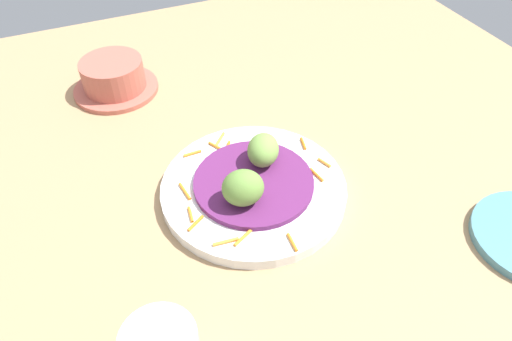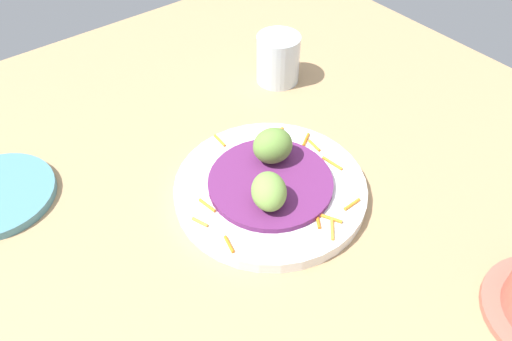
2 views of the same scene
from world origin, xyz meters
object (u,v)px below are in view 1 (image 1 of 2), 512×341
object	(u,v)px
guac_scoop_left	(243,188)
guac_scoop_center	(263,150)
terracotta_bowl	(114,78)
main_plate	(254,189)

from	to	relation	value
guac_scoop_left	guac_scoop_center	size ratio (longest dim) A/B	0.98
terracotta_bowl	guac_scoop_center	bearing A→B (deg)	117.01
main_plate	guac_scoop_center	size ratio (longest dim) A/B	4.63
main_plate	terracotta_bowl	size ratio (longest dim) A/B	1.74
guac_scoop_center	terracotta_bowl	size ratio (longest dim) A/B	0.38
main_plate	guac_scoop_center	bearing A→B (deg)	-132.88
guac_scoop_left	main_plate	bearing A→B (deg)	-132.88
main_plate	terracotta_bowl	bearing A→B (deg)	-69.15
main_plate	guac_scoop_left	size ratio (longest dim) A/B	4.70
main_plate	guac_scoop_center	distance (cm)	5.22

